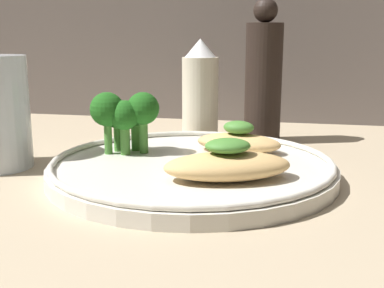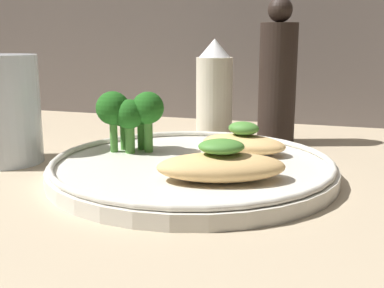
{
  "view_description": "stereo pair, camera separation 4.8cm",
  "coord_description": "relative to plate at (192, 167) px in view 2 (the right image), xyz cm",
  "views": [
    {
      "loc": [
        9.63,
        -45.86,
        13.92
      ],
      "look_at": [
        0.0,
        0.0,
        3.4
      ],
      "focal_mm": 45.0,
      "sensor_mm": 36.0,
      "label": 1
    },
    {
      "loc": [
        14.27,
        -44.63,
        13.92
      ],
      "look_at": [
        0.0,
        0.0,
        3.4
      ],
      "focal_mm": 45.0,
      "sensor_mm": 36.0,
      "label": 2
    }
  ],
  "objects": [
    {
      "name": "grilled_meat_front",
      "position": [
        4.22,
        -4.73,
        1.81
      ],
      "size": [
        12.7,
        9.21,
        3.73
      ],
      "color": "tan",
      "rests_on": "plate"
    },
    {
      "name": "broccoli_bunch",
      "position": [
        -8.08,
        2.95,
        4.77
      ],
      "size": [
        7.26,
        5.52,
        6.73
      ],
      "color": "#4C8E38",
      "rests_on": "plate"
    },
    {
      "name": "ground_plane",
      "position": [
        0.0,
        0.0,
        -1.49
      ],
      "size": [
        180.0,
        180.0,
        1.0
      ],
      "primitive_type": "cube",
      "color": "tan"
    },
    {
      "name": "pepper_grinder",
      "position": [
        5.75,
        18.57,
        7.55
      ],
      "size": [
        4.85,
        4.85,
        18.76
      ],
      "color": "black",
      "rests_on": "ground_plane"
    },
    {
      "name": "sauce_bottle",
      "position": [
        -2.75,
        18.57,
        5.53
      ],
      "size": [
        4.95,
        4.95,
        13.63
      ],
      "color": "beige",
      "rests_on": "ground_plane"
    },
    {
      "name": "drinking_glass",
      "position": [
        -21.64,
        -0.82,
        5.01
      ],
      "size": [
        7.95,
        7.95,
        11.99
      ],
      "color": "silver",
      "rests_on": "ground_plane"
    },
    {
      "name": "grilled_meat_middle",
      "position": [
        4.0,
        5.91,
        1.64
      ],
      "size": [
        10.16,
        6.47,
        3.48
      ],
      "color": "tan",
      "rests_on": "plate"
    },
    {
      "name": "plate",
      "position": [
        0.0,
        0.0,
        0.0
      ],
      "size": [
        28.83,
        28.83,
        2.0
      ],
      "color": "silver",
      "rests_on": "ground_plane"
    }
  ]
}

